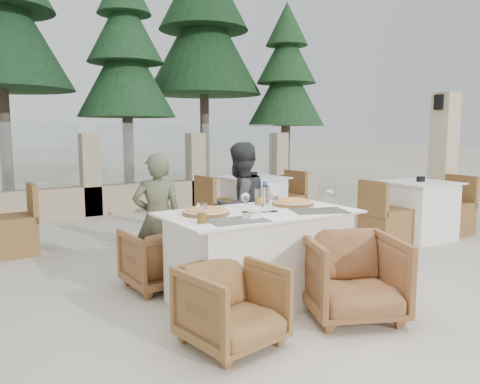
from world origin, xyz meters
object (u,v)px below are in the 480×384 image
wine_glass_near (274,201)px  beer_glass_right (259,197)px  water_bottle (265,197)px  diner_left (158,220)px  wine_glass_corner (330,198)px  dining_table (259,256)px  pizza_left (206,212)px  olive_dish (252,215)px  bg_table_b (253,203)px  armchair_near_right (352,276)px  diner_right (240,208)px  armchair_far_right (239,244)px  pizza_right (293,203)px  armchair_far_left (159,258)px  bg_table_c (419,210)px  beer_glass_left (202,213)px  wine_glass_centre (245,201)px  armchair_near_left (232,305)px

wine_glass_near → beer_glass_right: wine_glass_near is taller
water_bottle → diner_left: size_ratio=0.20×
water_bottle → wine_glass_corner: (0.57, -0.16, -0.03)m
wine_glass_near → dining_table: bearing=142.1°
pizza_left → olive_dish: size_ratio=3.42×
wine_glass_near → bg_table_b: wine_glass_near is taller
wine_glass_corner → armchair_near_right: size_ratio=0.26×
beer_glass_right → diner_left: 0.96m
pizza_left → diner_right: size_ratio=0.28×
armchair_far_right → beer_glass_right: bearing=59.4°
dining_table → armchair_near_right: 0.80m
pizza_right → armchair_near_right: pizza_right is taller
armchair_far_left → bg_table_c: 3.71m
diner_right → armchair_near_right: bearing=82.9°
diner_left → diner_right: bearing=-163.5°
wine_glass_near → armchair_far_left: (-0.68, 0.84, -0.59)m
pizza_left → beer_glass_left: beer_glass_left is taller
water_bottle → bg_table_b: size_ratio=0.15×
wine_glass_corner → armchair_far_left: wine_glass_corner is taller
water_bottle → diner_right: size_ratio=0.19×
beer_glass_left → beer_glass_right: bearing=30.1°
beer_glass_left → armchair_near_right: (1.04, -0.50, -0.52)m
armchair_far_left → olive_dish: bearing=107.7°
olive_dish → beer_glass_left: bearing=177.5°
wine_glass_centre → wine_glass_corner: same height
olive_dish → pizza_left: bearing=128.3°
bg_table_c → water_bottle: bearing=-161.0°
wine_glass_centre → water_bottle: bearing=-23.6°
diner_left → bg_table_b: bearing=-122.3°
water_bottle → dining_table: bearing=121.8°
dining_table → wine_glass_centre: 0.49m
olive_dish → armchair_near_left: size_ratio=0.18×
wine_glass_near → beer_glass_left: 0.74m
beer_glass_left → armchair_far_left: 1.12m
wine_glass_near → olive_dish: bearing=-156.6°
wine_glass_centre → armchair_far_left: (-0.46, 0.75, -0.59)m
armchair_near_right → armchair_far_left: bearing=147.9°
wine_glass_corner → armchair_near_left: size_ratio=0.30×
wine_glass_near → bg_table_c: 3.18m
wine_glass_corner → armchair_far_right: size_ratio=0.27×
dining_table → pizza_left: 0.62m
diner_left → pizza_right: bearing=164.2°
beer_glass_right → bg_table_b: size_ratio=0.09×
wine_glass_corner → diner_right: size_ratio=0.14×
wine_glass_near → diner_right: size_ratio=0.14×
wine_glass_centre → olive_dish: bearing=-110.8°
pizza_right → wine_glass_corner: 0.35m
wine_glass_corner → olive_dish: wine_glass_corner is taller
wine_glass_centre → armchair_near_left: 0.99m
armchair_far_left → diner_left: (0.02, 0.07, 0.35)m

